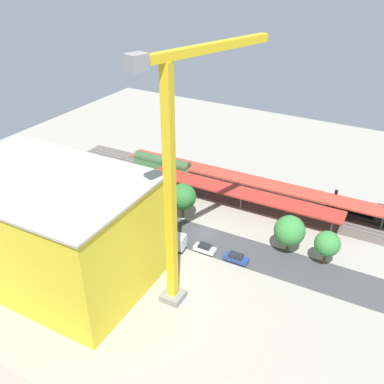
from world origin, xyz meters
The scene contains 27 objects.
ground_plane centered at (0.00, 0.00, 0.00)m, with size 158.85×158.85×0.00m, color #9E998C.
rail_bed centered at (0.00, -19.49, 0.00)m, with size 99.28×13.41×0.01m, color #5B544C.
street_asphalt centered at (0.00, 2.16, 0.00)m, with size 99.28×9.00×0.01m, color #424244.
track_rails centered at (0.00, -19.49, 0.18)m, with size 99.26×9.15×0.12m.
platform_canopy_near centered at (-2.67, -12.73, 4.17)m, with size 45.76×6.32×4.37m.
platform_canopy_far centered at (-2.26, -19.05, 4.22)m, with size 66.67×6.41×4.45m.
locomotive centered at (-27.28, -22.20, 1.93)m, with size 14.51×3.35×5.36m.
freight_coach_far centered at (21.30, -16.79, 3.18)m, with size 16.39×3.20×6.02m.
parked_car_0 centered at (-9.65, 5.45, 0.77)m, with size 4.81×1.82×1.74m.
parked_car_1 centered at (-3.06, 5.68, 0.76)m, with size 4.43×1.92×1.70m.
parked_car_2 centered at (3.81, 5.92, 0.74)m, with size 4.64×1.74×1.68m.
parked_car_3 centered at (10.31, 5.50, 0.82)m, with size 4.49×1.89×1.86m.
parked_car_4 centered at (17.76, 5.15, 0.82)m, with size 4.27×1.93×1.86m.
parked_car_5 centered at (24.18, 5.94, 0.71)m, with size 4.33×1.96×1.60m.
parked_car_6 centered at (31.21, 5.64, 0.70)m, with size 4.33×1.83×1.55m.
parked_car_7 centered at (37.66, 5.64, 0.72)m, with size 4.00×1.88×1.64m.
construction_building centered at (17.86, 23.98, 9.59)m, with size 34.82×22.44×19.17m, color yellow.
construction_roof_slab centered at (17.86, 23.98, 19.37)m, with size 35.42×23.04×0.40m, color #B7B2A8.
tower_crane centered at (-4.83, 18.14, 24.04)m, with size 9.16×24.47×41.42m.
box_truck_0 centered at (5.03, 7.91, 1.63)m, with size 9.40×3.53×3.29m.
street_tree_0 centered at (26.80, -2.05, 5.34)m, with size 5.93×5.93×8.32m.
street_tree_1 centered at (7.08, -3.09, 5.17)m, with size 5.94×5.94×8.15m.
street_tree_2 centered at (-17.10, -2.65, 4.75)m, with size 6.07×6.07×7.80m.
street_tree_3 centered at (18.04, -2.59, 5.39)m, with size 6.12×6.12×8.46m.
street_tree_4 centered at (10.43, -2.01, 5.31)m, with size 5.08×5.08×7.87m.
street_tree_5 centered at (-24.47, -2.17, 4.68)m, with size 4.83×4.83×7.12m.
traffic_light centered at (17.64, 7.10, 3.97)m, with size 0.50×0.36×5.93m.
Camera 1 is at (-33.48, 65.11, 51.91)m, focal length 39.63 mm.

